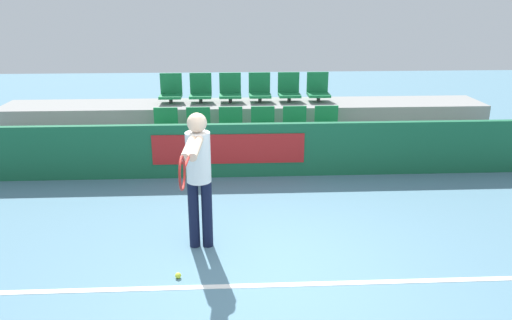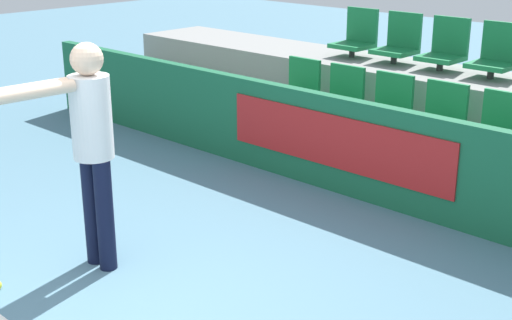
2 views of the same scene
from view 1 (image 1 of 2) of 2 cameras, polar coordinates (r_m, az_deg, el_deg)
name	(u,v)px [view 1 (image 1 of 2)]	position (r m, az deg, el deg)	size (l,w,h in m)	color
ground_plane	(260,279)	(5.58, 0.44, -13.49)	(30.00, 30.00, 0.00)	slate
court_baseline	(260,285)	(5.48, 0.51, -14.12)	(5.60, 0.08, 0.01)	white
barrier_wall	(248,150)	(8.37, -0.90, 1.14)	(9.78, 0.14, 0.92)	#19603D
bleacher_tier_front	(247,152)	(9.02, -1.00, 0.90)	(9.38, 1.06, 0.45)	gray
bleacher_tier_middle	(245,125)	(9.98, -1.22, 3.99)	(9.38, 1.06, 0.91)	gray
stadium_chair_0	(166,127)	(9.09, -10.29, 3.73)	(0.43, 0.41, 0.56)	#333333
stadium_chair_1	(198,127)	(9.03, -6.61, 3.81)	(0.43, 0.41, 0.56)	#333333
stadium_chair_2	(231,126)	(9.01, -2.90, 3.88)	(0.43, 0.41, 0.56)	#333333
stadium_chair_3	(263,126)	(9.03, 0.81, 3.93)	(0.43, 0.41, 0.56)	#333333
stadium_chair_4	(295,125)	(9.09, 4.49, 3.97)	(0.43, 0.41, 0.56)	#333333
stadium_chair_5	(327,125)	(9.18, 8.11, 3.99)	(0.43, 0.41, 0.56)	#333333
stadium_chair_6	(171,91)	(10.02, -9.71, 7.79)	(0.43, 0.41, 0.56)	#333333
stadium_chair_7	(201,91)	(9.97, -6.35, 7.89)	(0.43, 0.41, 0.56)	#333333
stadium_chair_8	(230,90)	(9.95, -2.96, 7.96)	(0.43, 0.41, 0.56)	#333333
stadium_chair_9	(260,90)	(9.97, 0.43, 8.00)	(0.43, 0.41, 0.56)	#333333
stadium_chair_10	(289,90)	(10.02, 3.79, 8.01)	(0.43, 0.41, 0.56)	#333333
stadium_chair_11	(318,89)	(10.10, 7.11, 8.00)	(0.43, 0.41, 0.56)	#333333
tennis_player	(198,169)	(5.79, -6.66, -1.05)	(0.29, 1.55, 1.68)	black
tennis_ball	(178,276)	(5.65, -8.89, -12.91)	(0.07, 0.07, 0.07)	#CCDB33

